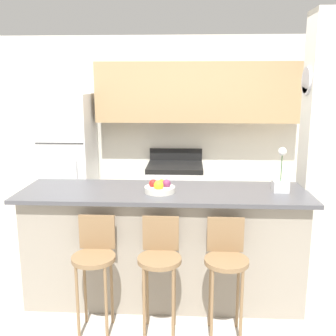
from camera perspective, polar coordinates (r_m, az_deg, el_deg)
ground_plane at (r=3.84m, az=-0.58°, el=-18.12°), size 14.00×14.00×0.00m
wall_back at (r=5.26m, az=2.26°, el=7.55°), size 5.60×0.38×2.55m
pillar_right at (r=3.81m, az=21.49°, el=1.39°), size 0.38×0.32×2.55m
counter_bar at (r=3.61m, az=-0.59°, el=-11.05°), size 2.52×0.74×1.02m
refrigerator at (r=5.28m, az=-14.19°, el=0.55°), size 0.62×0.69×1.81m
stove_range at (r=5.17m, az=1.01°, el=-4.39°), size 0.71×0.66×1.07m
bar_stool_left at (r=3.19m, az=-10.58°, el=-12.77°), size 0.34×0.34×0.92m
bar_stool_mid at (r=3.11m, az=-1.19°, el=-13.19°), size 0.34×0.34×0.92m
bar_stool_right at (r=3.12m, az=8.42°, el=-13.27°), size 0.34×0.34×0.92m
orchid_vase at (r=3.52m, az=16.03°, el=-1.70°), size 0.13×0.13×0.39m
fruit_bowl at (r=3.37m, az=-1.21°, el=-2.89°), size 0.26×0.26×0.12m
trash_bin at (r=5.12m, az=-8.79°, el=-7.89°), size 0.28×0.28×0.38m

